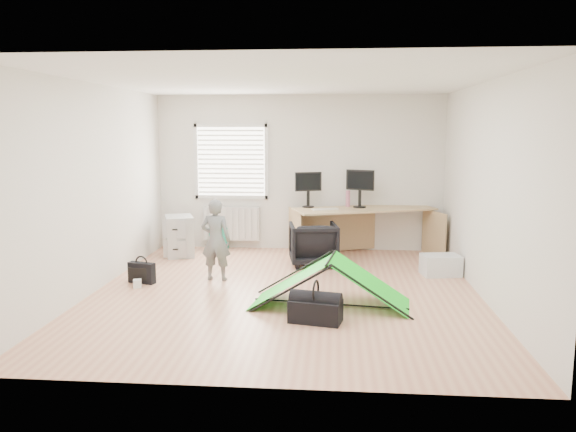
# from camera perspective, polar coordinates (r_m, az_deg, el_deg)

# --- Properties ---
(ground) EXTENTS (5.50, 5.50, 0.00)m
(ground) POSITION_cam_1_polar(r_m,az_deg,el_deg) (7.40, -0.26, -7.76)
(ground) COLOR tan
(ground) RESTS_ON ground
(back_wall) EXTENTS (5.00, 0.02, 2.70)m
(back_wall) POSITION_cam_1_polar(r_m,az_deg,el_deg) (9.86, 1.14, 4.38)
(back_wall) COLOR silver
(back_wall) RESTS_ON ground
(window) EXTENTS (1.20, 0.06, 1.20)m
(window) POSITION_cam_1_polar(r_m,az_deg,el_deg) (9.96, -5.80, 5.53)
(window) COLOR silver
(window) RESTS_ON back_wall
(radiator) EXTENTS (1.00, 0.12, 0.60)m
(radiator) POSITION_cam_1_polar(r_m,az_deg,el_deg) (10.04, -5.75, -0.76)
(radiator) COLOR silver
(radiator) RESTS_ON back_wall
(desk) EXTENTS (2.47, 1.53, 0.80)m
(desk) POSITION_cam_1_polar(r_m,az_deg,el_deg) (9.56, 7.71, -1.58)
(desk) COLOR tan
(desk) RESTS_ON ground
(filing_cabinet) EXTENTS (0.61, 0.69, 0.68)m
(filing_cabinet) POSITION_cam_1_polar(r_m,az_deg,el_deg) (9.60, -10.97, -2.00)
(filing_cabinet) COLOR #A8ABAD
(filing_cabinet) RESTS_ON ground
(monitor_left) EXTENTS (0.46, 0.25, 0.44)m
(monitor_left) POSITION_cam_1_polar(r_m,az_deg,el_deg) (9.49, 2.07, 2.21)
(monitor_left) COLOR black
(monitor_left) RESTS_ON desk
(monitor_right) EXTENTS (0.49, 0.30, 0.47)m
(monitor_right) POSITION_cam_1_polar(r_m,az_deg,el_deg) (9.52, 7.31, 2.25)
(monitor_right) COLOR black
(monitor_right) RESTS_ON desk
(keyboard) EXTENTS (0.45, 0.29, 0.02)m
(keyboard) POSITION_cam_1_polar(r_m,az_deg,el_deg) (9.22, 3.79, 0.69)
(keyboard) COLOR beige
(keyboard) RESTS_ON desk
(thermos) EXTENTS (0.08, 0.08, 0.28)m
(thermos) POSITION_cam_1_polar(r_m,az_deg,el_deg) (9.64, 6.10, 1.78)
(thermos) COLOR #AF6279
(thermos) RESTS_ON desk
(office_chair) EXTENTS (0.82, 0.84, 0.67)m
(office_chair) POSITION_cam_1_polar(r_m,az_deg,el_deg) (8.79, 2.60, -2.85)
(office_chair) COLOR black
(office_chair) RESTS_ON ground
(person) EXTENTS (0.44, 0.31, 1.15)m
(person) POSITION_cam_1_polar(r_m,az_deg,el_deg) (7.93, -7.34, -2.41)
(person) COLOR slate
(person) RESTS_ON ground
(kite) EXTENTS (1.98, 1.07, 0.58)m
(kite) POSITION_cam_1_polar(r_m,az_deg,el_deg) (6.82, 4.33, -6.67)
(kite) COLOR #15E01C
(kite) RESTS_ON ground
(storage_crate) EXTENTS (0.59, 0.46, 0.30)m
(storage_crate) POSITION_cam_1_polar(r_m,az_deg,el_deg) (8.51, 15.25, -4.83)
(storage_crate) COLOR silver
(storage_crate) RESTS_ON ground
(tote_bag) EXTENTS (0.33, 0.17, 0.38)m
(tote_bag) POSITION_cam_1_polar(r_m,az_deg,el_deg) (10.09, -7.03, -2.23)
(tote_bag) COLOR #1D8D6E
(tote_bag) RESTS_ON ground
(laptop_bag) EXTENTS (0.40, 0.22, 0.29)m
(laptop_bag) POSITION_cam_1_polar(r_m,az_deg,el_deg) (8.06, -14.63, -5.60)
(laptop_bag) COLOR black
(laptop_bag) RESTS_ON ground
(white_box) EXTENTS (0.14, 0.14, 0.11)m
(white_box) POSITION_cam_1_polar(r_m,az_deg,el_deg) (7.88, -15.06, -6.64)
(white_box) COLOR silver
(white_box) RESTS_ON ground
(duffel_bag) EXTENTS (0.62, 0.40, 0.25)m
(duffel_bag) POSITION_cam_1_polar(r_m,az_deg,el_deg) (6.29, 2.82, -9.62)
(duffel_bag) COLOR black
(duffel_bag) RESTS_ON ground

